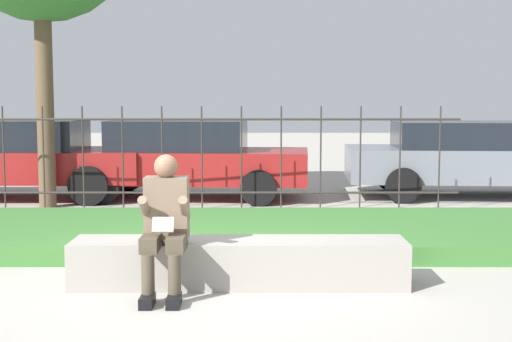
{
  "coord_description": "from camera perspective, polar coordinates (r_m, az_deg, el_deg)",
  "views": [
    {
      "loc": [
        0.51,
        -6.4,
        1.7
      ],
      "look_at": [
        0.5,
        3.97,
        0.66
      ],
      "focal_mm": 50.0,
      "sensor_mm": 36.0,
      "label": 1
    }
  ],
  "objects": [
    {
      "name": "car_parked_center",
      "position": [
        12.33,
        -5.64,
        1.1
      ],
      "size": [
        4.21,
        2.07,
        1.34
      ],
      "rotation": [
        0.0,
        0.0,
        -0.07
      ],
      "color": "maroon",
      "rests_on": "ground_plane"
    },
    {
      "name": "car_parked_left",
      "position": [
        12.88,
        -18.11,
        1.11
      ],
      "size": [
        4.09,
        1.99,
        1.35
      ],
      "rotation": [
        0.0,
        0.0,
        0.02
      ],
      "color": "maroon",
      "rests_on": "ground_plane"
    },
    {
      "name": "person_seated_reader",
      "position": [
        6.23,
        -7.23,
        -3.9
      ],
      "size": [
        0.42,
        0.73,
        1.22
      ],
      "color": "black",
      "rests_on": "ground_plane"
    },
    {
      "name": "grass_berm",
      "position": [
        8.6,
        -3.36,
        -4.95
      ],
      "size": [
        9.03,
        2.67,
        0.21
      ],
      "color": "#3D7533",
      "rests_on": "ground_plane"
    },
    {
      "name": "ground_plane",
      "position": [
        6.64,
        -4.41,
        -9.09
      ],
      "size": [
        60.0,
        60.0,
        0.0
      ],
      "primitive_type": "plane",
      "color": "#A8A399"
    },
    {
      "name": "iron_fence",
      "position": [
        10.54,
        -2.73,
        1.05
      ],
      "size": [
        7.03,
        0.03,
        1.6
      ],
      "color": "#332D28",
      "rests_on": "ground_plane"
    },
    {
      "name": "stone_bench",
      "position": [
        6.58,
        -1.33,
        -7.54
      ],
      "size": [
        3.05,
        0.55,
        0.42
      ],
      "color": "gray",
      "rests_on": "ground_plane"
    },
    {
      "name": "car_parked_right",
      "position": [
        12.99,
        17.12,
        1.09
      ],
      "size": [
        4.6,
        2.13,
        1.32
      ],
      "rotation": [
        0.0,
        0.0,
        -0.06
      ],
      "color": "slate",
      "rests_on": "ground_plane"
    }
  ]
}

